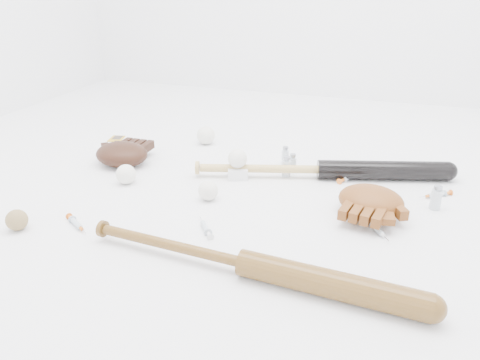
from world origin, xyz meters
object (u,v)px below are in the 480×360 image
(bat_wood, at_px, (244,263))
(pedestal, at_px, (238,172))
(glove_dark, at_px, (122,154))
(bat_dark, at_px, (321,169))

(bat_wood, distance_m, pedestal, 0.63)
(bat_wood, bearing_deg, glove_dark, 145.88)
(glove_dark, bearing_deg, bat_dark, 8.88)
(bat_wood, relative_size, pedestal, 13.03)
(bat_dark, xyz_separation_m, pedestal, (-0.30, -0.09, -0.02))
(bat_wood, height_order, pedestal, bat_wood)
(glove_dark, bearing_deg, pedestal, 3.50)
(bat_wood, distance_m, glove_dark, 0.90)
(bat_dark, relative_size, glove_dark, 3.91)
(bat_dark, distance_m, glove_dark, 0.80)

